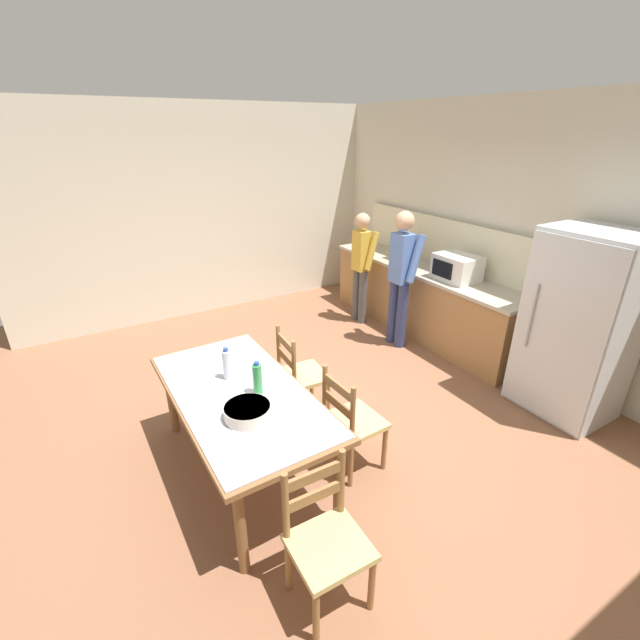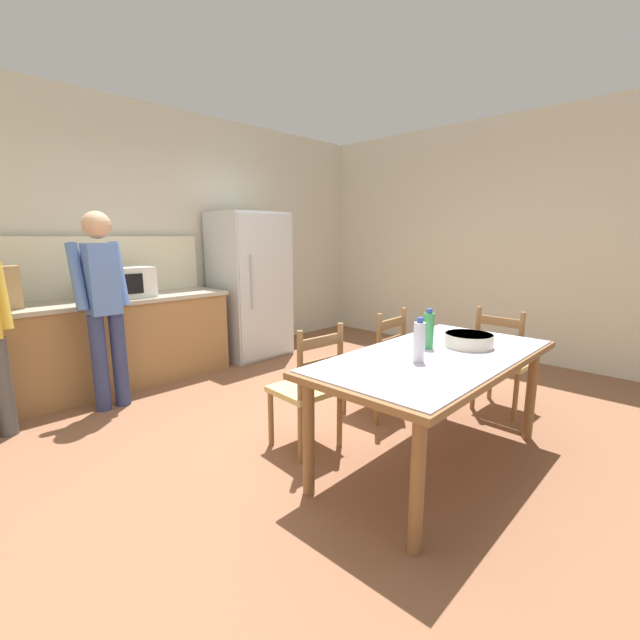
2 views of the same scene
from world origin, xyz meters
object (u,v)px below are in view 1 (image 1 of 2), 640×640
at_px(microwave, 457,268).
at_px(paper_bag, 401,247).
at_px(chair_head_end, 326,541).
at_px(person_at_counter, 401,273).
at_px(bottle_off_centre, 257,379).
at_px(chair_side_far_right, 351,422).
at_px(dining_table, 240,401).
at_px(chair_side_far_left, 300,375).
at_px(bottle_near_centre, 227,364).
at_px(refrigerator, 579,326).
at_px(person_at_sink, 361,263).
at_px(serving_bowl, 247,411).

relative_size(microwave, paper_bag, 1.39).
xyz_separation_m(chair_head_end, person_at_counter, (-2.32, 2.50, 0.51)).
relative_size(bottle_off_centre, chair_side_far_right, 0.30).
relative_size(dining_table, person_at_counter, 1.08).
distance_m(microwave, person_at_counter, 0.65).
distance_m(paper_bag, chair_side_far_left, 2.71).
relative_size(bottle_near_centre, chair_side_far_right, 0.30).
bearing_deg(refrigerator, paper_bag, 179.74).
bearing_deg(paper_bag, person_at_sink, -115.64).
bearing_deg(microwave, dining_table, -76.50).
height_order(paper_bag, dining_table, paper_bag).
relative_size(bottle_off_centre, person_at_counter, 0.16).
bearing_deg(person_at_counter, chair_head_end, -137.09).
bearing_deg(chair_head_end, chair_side_far_left, 67.69).
height_order(microwave, chair_head_end, microwave).
bearing_deg(dining_table, chair_side_far_right, 62.33).
bearing_deg(refrigerator, chair_side_far_left, -118.10).
xyz_separation_m(dining_table, chair_head_end, (1.20, 0.02, -0.23)).
relative_size(microwave, dining_table, 0.27).
bearing_deg(chair_side_far_right, bottle_off_centre, 61.92).
bearing_deg(bottle_near_centre, paper_bag, 116.20).
height_order(dining_table, bottle_near_centre, bottle_near_centre).
height_order(refrigerator, serving_bowl, refrigerator).
relative_size(serving_bowl, person_at_counter, 0.19).
xyz_separation_m(dining_table, chair_side_far_left, (-0.43, 0.74, -0.23)).
xyz_separation_m(bottle_near_centre, person_at_sink, (-1.73, 2.54, -0.01)).
bearing_deg(serving_bowl, paper_bag, 123.41).
distance_m(dining_table, person_at_sink, 3.21).
xyz_separation_m(paper_bag, dining_table, (1.72, -3.03, -0.40)).
xyz_separation_m(serving_bowl, person_at_counter, (-1.44, 2.58, 0.15)).
distance_m(bottle_near_centre, person_at_counter, 2.68).
bearing_deg(dining_table, bottle_off_centre, 52.47).
xyz_separation_m(refrigerator, chair_side_far_right, (-0.39, -2.27, -0.45)).
xyz_separation_m(serving_bowl, person_at_sink, (-2.28, 2.60, 0.06)).
height_order(refrigerator, person_at_counter, refrigerator).
xyz_separation_m(bottle_off_centre, chair_side_far_left, (-0.52, 0.62, -0.44)).
height_order(refrigerator, person_at_sink, refrigerator).
distance_m(paper_bag, chair_head_end, 4.24).
xyz_separation_m(bottle_off_centre, person_at_counter, (-1.21, 2.41, 0.08)).
relative_size(bottle_near_centre, bottle_off_centre, 1.00).
distance_m(refrigerator, chair_head_end, 3.06).
height_order(refrigerator, bottle_off_centre, refrigerator).
relative_size(dining_table, chair_side_far_left, 2.02).
bearing_deg(serving_bowl, chair_side_far_right, 84.67).
bearing_deg(refrigerator, bottle_off_centre, -103.58).
bearing_deg(person_at_sink, chair_side_far_right, -127.17).
height_order(refrigerator, bottle_near_centre, refrigerator).
bearing_deg(person_at_sink, microwave, -67.87).
bearing_deg(bottle_near_centre, microwave, 99.37).
bearing_deg(chair_side_far_right, microwave, -66.19).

